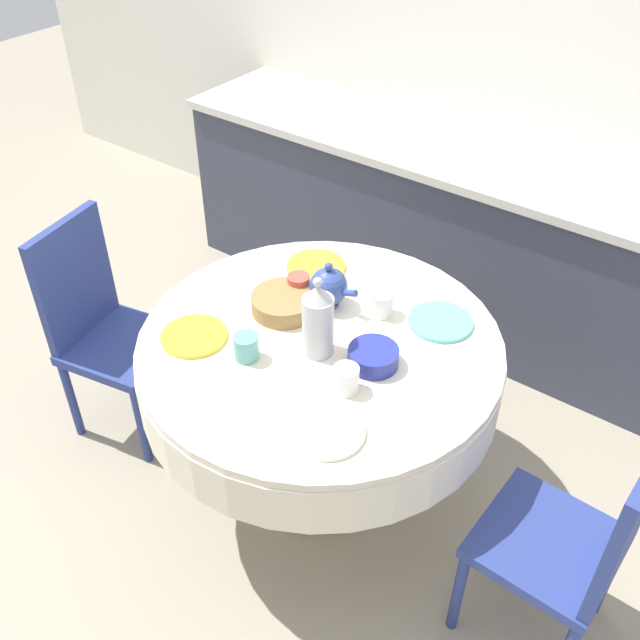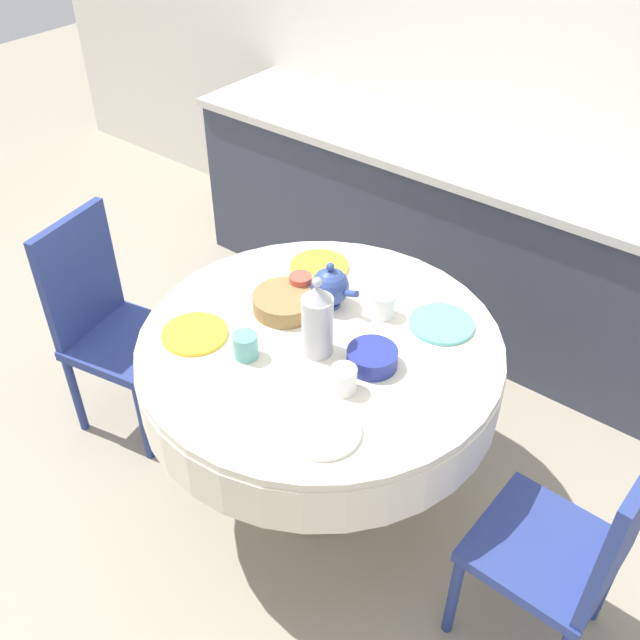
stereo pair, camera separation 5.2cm
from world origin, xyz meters
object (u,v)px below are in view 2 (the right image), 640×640
object	(u,v)px
chair_right	(108,319)
coffee_carafe	(317,320)
chair_left	(576,546)
teapot	(330,287)

from	to	relation	value
chair_right	coffee_carafe	distance (m)	1.06
chair_left	chair_right	distance (m)	1.91
chair_right	teapot	size ratio (longest dim) A/B	5.07
chair_right	chair_left	bearing A→B (deg)	83.43
coffee_carafe	teapot	world-z (taller)	coffee_carafe
chair_left	chair_right	world-z (taller)	same
chair_left	coffee_carafe	distance (m)	1.01
chair_right	coffee_carafe	xyz separation A→B (m)	(0.97, 0.13, 0.39)
chair_right	teapot	xyz separation A→B (m)	(0.86, 0.36, 0.34)
chair_left	teapot	size ratio (longest dim) A/B	5.07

